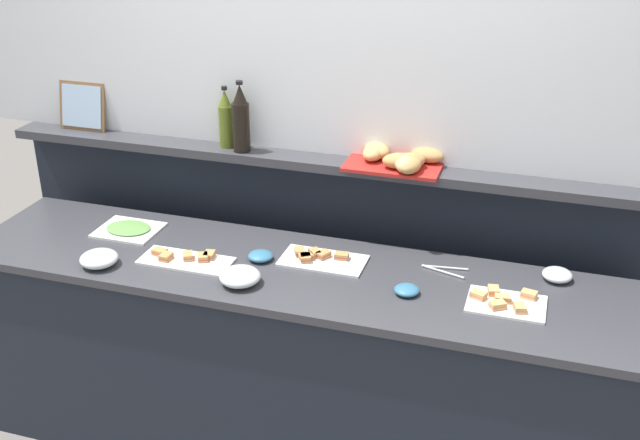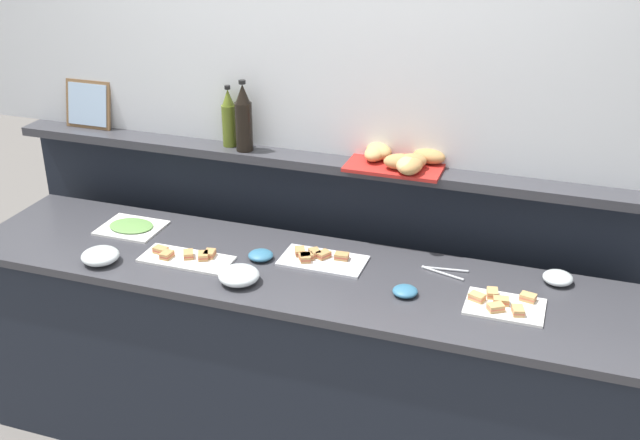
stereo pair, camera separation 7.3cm
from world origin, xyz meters
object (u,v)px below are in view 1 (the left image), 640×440
Objects in this scene: sandwich_platter_rear at (186,259)px; glass_bowl_large at (240,277)px; sandwich_platter_front at (505,302)px; condiment_bowl_teal at (407,290)px; sandwich_platter_side at (320,259)px; bread_basket at (398,160)px; olive_oil_bottle at (226,120)px; serving_tongs at (443,269)px; framed_picture at (82,106)px; condiment_bowl_red at (261,256)px; cold_cuts_platter at (129,229)px; glass_bowl_small at (557,275)px; wine_bottle_dark at (241,120)px; glass_bowl_medium at (99,259)px.

sandwich_platter_rear is 2.37× the size of glass_bowl_large.
condiment_bowl_teal is at bearing -175.00° from sandwich_platter_front.
bread_basket is at bearing 51.18° from sandwich_platter_side.
glass_bowl_large is 0.80m from olive_oil_bottle.
sandwich_platter_side is 0.50m from serving_tongs.
condiment_bowl_teal is (0.39, -0.15, 0.01)m from sandwich_platter_side.
framed_picture is at bearing 162.99° from condiment_bowl_teal.
glass_bowl_large is 1.29m from framed_picture.
serving_tongs is at bearing 8.26° from sandwich_platter_side.
serving_tongs is at bearing 24.93° from glass_bowl_large.
sandwich_platter_front is (1.28, 0.05, 0.00)m from sandwich_platter_rear.
sandwich_platter_front is at bearing 8.54° from glass_bowl_large.
sandwich_platter_side is 3.39× the size of condiment_bowl_red.
sandwich_platter_front reaches higher than cold_cuts_platter.
cold_cuts_platter is 1.83m from glass_bowl_small.
sandwich_platter_front is 0.36m from condiment_bowl_teal.
condiment_bowl_teal is (-0.54, -0.28, -0.00)m from glass_bowl_small.
cold_cuts_platter is 1.44× the size of serving_tongs.
condiment_bowl_red reaches higher than cold_cuts_platter.
glass_bowl_small is 0.37× the size of wine_bottle_dark.
bread_basket reaches higher than condiment_bowl_teal.
glass_bowl_medium reaches higher than sandwich_platter_rear.
sandwich_platter_rear is at bearing -168.40° from glass_bowl_small.
sandwich_platter_front is 1.78× the size of glass_bowl_large.
sandwich_platter_side is at bearing -33.69° from wine_bottle_dark.
sandwich_platter_rear is at bearing -159.92° from condiment_bowl_red.
glass_bowl_small reaches higher than sandwich_platter_front.
glass_bowl_large is 0.86× the size of serving_tongs.
sandwich_platter_side reaches higher than cold_cuts_platter.
sandwich_platter_front is (0.75, -0.12, 0.00)m from sandwich_platter_side.
sandwich_platter_side is at bearing 19.76° from glass_bowl_medium.
glass_bowl_medium is at bearing -164.34° from serving_tongs.
condiment_bowl_red is (0.66, -0.08, 0.01)m from cold_cuts_platter.
glass_bowl_small is 0.78m from bread_basket.
sandwich_platter_side reaches higher than serving_tongs.
sandwich_platter_rear is (-0.52, -0.17, -0.00)m from sandwich_platter_side.
sandwich_platter_front is 2.46× the size of glass_bowl_small.
bread_basket reaches higher than glass_bowl_large.
wine_bottle_dark is at bearing 57.74° from glass_bowl_medium.
wine_bottle_dark reaches higher than condiment_bowl_teal.
sandwich_platter_rear is 1.28m from sandwich_platter_front.
sandwich_platter_side is 1.46× the size of framed_picture.
sandwich_platter_front is 1.45m from olive_oil_bottle.
sandwich_platter_side is 1.26× the size of olive_oil_bottle.
sandwich_platter_rear is 1.33× the size of sandwich_platter_front.
sandwich_platter_front is 1.65m from cold_cuts_platter.
sandwich_platter_rear is 1.20× the size of wine_bottle_dark.
condiment_bowl_red is 1.21m from framed_picture.
glass_bowl_medium is at bearing -122.26° from wine_bottle_dark.
glass_bowl_small is 1.18m from condiment_bowl_red.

